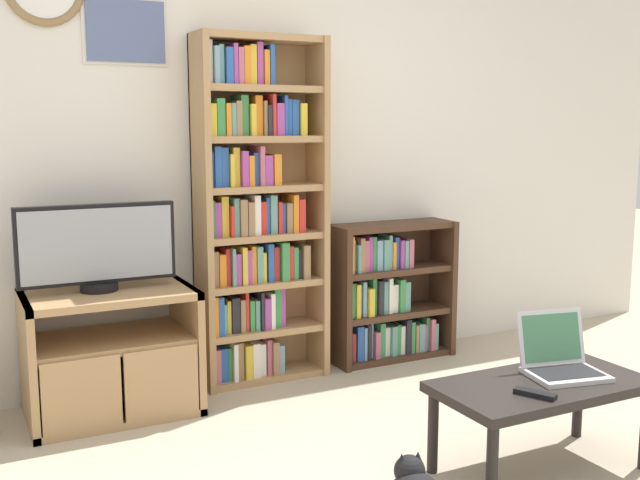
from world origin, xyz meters
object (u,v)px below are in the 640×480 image
(laptop, at_px, (560,359))
(bookshelf_tall, at_px, (254,214))
(tv_stand, at_px, (112,352))
(television, at_px, (97,247))
(coffee_table, at_px, (542,393))
(remote_near_laptop, at_px, (535,394))
(bookshelf_short, at_px, (385,296))

(laptop, bearing_deg, bookshelf_tall, 127.54)
(tv_stand, relative_size, laptop, 2.28)
(television, height_order, coffee_table, television)
(bookshelf_tall, height_order, laptop, bookshelf_tall)
(bookshelf_tall, height_order, coffee_table, bookshelf_tall)
(coffee_table, bearing_deg, remote_near_laptop, -141.37)
(tv_stand, relative_size, bookshelf_tall, 0.43)
(tv_stand, height_order, bookshelf_short, bookshelf_short)
(bookshelf_tall, relative_size, bookshelf_short, 2.26)
(tv_stand, bearing_deg, television, 139.65)
(bookshelf_tall, bearing_deg, coffee_table, -68.74)
(television, relative_size, coffee_table, 0.84)
(tv_stand, xyz_separation_m, television, (-0.04, 0.03, 0.52))
(laptop, bearing_deg, bookshelf_short, 98.22)
(coffee_table, height_order, laptop, laptop)
(television, distance_m, laptop, 2.17)
(tv_stand, relative_size, remote_near_laptop, 4.95)
(television, distance_m, remote_near_laptop, 2.10)
(bookshelf_short, relative_size, laptop, 2.36)
(coffee_table, relative_size, remote_near_laptop, 5.44)
(tv_stand, height_order, coffee_table, tv_stand)
(television, relative_size, remote_near_laptop, 4.58)
(laptop, distance_m, remote_near_laptop, 0.33)
(laptop, bearing_deg, remote_near_laptop, -138.62)
(tv_stand, height_order, television, television)
(coffee_table, relative_size, laptop, 2.51)
(television, bearing_deg, laptop, -41.02)
(bookshelf_short, xyz_separation_m, laptop, (-0.09, -1.53, 0.05))
(remote_near_laptop, bearing_deg, bookshelf_short, -128.68)
(television, distance_m, bookshelf_tall, 0.88)
(bookshelf_short, relative_size, remote_near_laptop, 5.11)
(bookshelf_short, bearing_deg, remote_near_laptop, -102.25)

